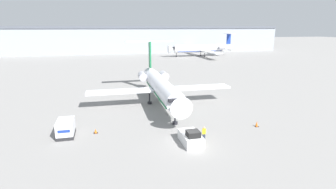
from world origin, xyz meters
The scene contains 9 objects.
ground_plane centered at (0.00, 0.00, 0.00)m, with size 600.00×600.00×0.00m, color gray.
terminal_building centered at (0.00, 120.00, 7.14)m, with size 180.00×16.80×14.23m.
airplane_main centered at (0.22, 18.06, 3.55)m, with size 26.46×27.23×10.95m.
pushback_tug centered at (0.19, 0.67, 0.75)m, with size 2.17×4.15×1.98m.
luggage_cart centered at (-14.96, 6.78, 1.08)m, with size 2.09×3.50×2.16m.
worker_near_tug centered at (2.11, 1.15, 0.96)m, with size 0.40×0.25×1.82m.
traffic_cone_left centered at (-11.24, 6.77, 0.30)m, with size 0.52×0.52×0.64m.
traffic_cone_right centered at (11.24, 3.77, 0.37)m, with size 0.52×0.52×0.78m.
airplane_parked_far_left centered at (36.56, 93.35, 3.73)m, with size 32.35×38.48×10.71m.
Camera 1 is at (-9.59, -27.52, 13.93)m, focal length 28.00 mm.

